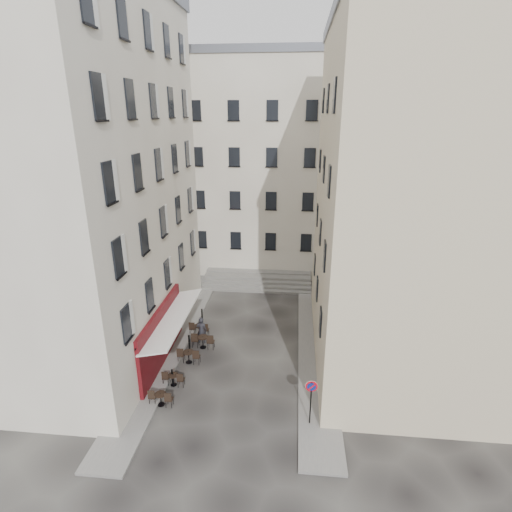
# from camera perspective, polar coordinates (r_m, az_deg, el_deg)

# --- Properties ---
(ground) EXTENTS (90.00, 90.00, 0.00)m
(ground) POSITION_cam_1_polar(r_m,az_deg,el_deg) (23.20, -2.99, -16.87)
(ground) COLOR black
(ground) RESTS_ON ground
(sidewalk_left) EXTENTS (2.00, 22.00, 0.12)m
(sidewalk_left) POSITION_cam_1_polar(r_m,az_deg,el_deg) (27.33, -11.24, -10.91)
(sidewalk_left) COLOR slate
(sidewalk_left) RESTS_ON ground
(sidewalk_right) EXTENTS (2.00, 18.00, 0.12)m
(sidewalk_right) POSITION_cam_1_polar(r_m,az_deg,el_deg) (25.47, 8.40, -13.20)
(sidewalk_right) COLOR slate
(sidewalk_right) RESTS_ON ground
(building_left) EXTENTS (12.20, 16.20, 20.60)m
(building_left) POSITION_cam_1_polar(r_m,az_deg,el_deg) (25.54, -26.69, 9.78)
(building_left) COLOR #BDB3A1
(building_left) RESTS_ON ground
(building_right) EXTENTS (12.20, 14.20, 18.60)m
(building_right) POSITION_cam_1_polar(r_m,az_deg,el_deg) (23.55, 24.36, 6.94)
(building_right) COLOR beige
(building_right) RESTS_ON ground
(building_back) EXTENTS (18.20, 10.20, 18.60)m
(building_back) POSITION_cam_1_polar(r_m,az_deg,el_deg) (37.86, -0.36, 12.93)
(building_back) COLOR #BDB3A1
(building_back) RESTS_ON ground
(cafe_storefront) EXTENTS (1.74, 7.30, 3.50)m
(cafe_storefront) POSITION_cam_1_polar(r_m,az_deg,el_deg) (23.92, -13.16, -10.79)
(cafe_storefront) COLOR #4D0B0F
(cafe_storefront) RESTS_ON ground
(stone_steps) EXTENTS (9.00, 3.15, 0.80)m
(stone_steps) POSITION_cam_1_polar(r_m,az_deg,el_deg) (33.87, 0.19, -3.58)
(stone_steps) COLOR slate
(stone_steps) RESTS_ON ground
(bollard_near) EXTENTS (0.12, 0.12, 0.98)m
(bollard_near) POSITION_cam_1_polar(r_m,az_deg,el_deg) (22.77, -11.88, -16.49)
(bollard_near) COLOR black
(bollard_near) RESTS_ON ground
(bollard_mid) EXTENTS (0.12, 0.12, 0.98)m
(bollard_mid) POSITION_cam_1_polar(r_m,az_deg,el_deg) (25.54, -9.54, -11.94)
(bollard_mid) COLOR black
(bollard_mid) RESTS_ON ground
(bollard_far) EXTENTS (0.12, 0.12, 0.98)m
(bollard_far) POSITION_cam_1_polar(r_m,az_deg,el_deg) (28.47, -7.72, -8.28)
(bollard_far) COLOR black
(bollard_far) RESTS_ON ground
(no_parking_sign) EXTENTS (0.56, 0.10, 2.46)m
(no_parking_sign) POSITION_cam_1_polar(r_m,az_deg,el_deg) (19.41, 7.88, -19.00)
(no_parking_sign) COLOR black
(no_parking_sign) RESTS_ON ground
(bistro_table_a) EXTENTS (1.24, 0.58, 0.88)m
(bistro_table_a) POSITION_cam_1_polar(r_m,az_deg,el_deg) (21.64, -13.43, -19.10)
(bistro_table_a) COLOR black
(bistro_table_a) RESTS_ON ground
(bistro_table_b) EXTENTS (1.20, 0.56, 0.84)m
(bistro_table_b) POSITION_cam_1_polar(r_m,az_deg,el_deg) (22.78, -11.70, -16.76)
(bistro_table_b) COLOR black
(bistro_table_b) RESTS_ON ground
(bistro_table_c) EXTENTS (1.35, 0.63, 0.95)m
(bistro_table_c) POSITION_cam_1_polar(r_m,az_deg,el_deg) (24.30, -9.57, -13.86)
(bistro_table_c) COLOR black
(bistro_table_c) RESTS_ON ground
(bistro_table_d) EXTENTS (1.43, 0.67, 1.01)m
(bistro_table_d) POSITION_cam_1_polar(r_m,az_deg,el_deg) (25.50, -7.57, -11.91)
(bistro_table_d) COLOR black
(bistro_table_d) RESTS_ON ground
(bistro_table_e) EXTENTS (1.31, 0.61, 0.92)m
(bistro_table_e) POSITION_cam_1_polar(r_m,az_deg,el_deg) (26.88, -8.11, -10.26)
(bistro_table_e) COLOR black
(bistro_table_e) RESTS_ON ground
(pedestrian) EXTENTS (0.65, 0.43, 1.78)m
(pedestrian) POSITION_cam_1_polar(r_m,az_deg,el_deg) (25.87, -7.79, -10.46)
(pedestrian) COLOR #222227
(pedestrian) RESTS_ON ground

